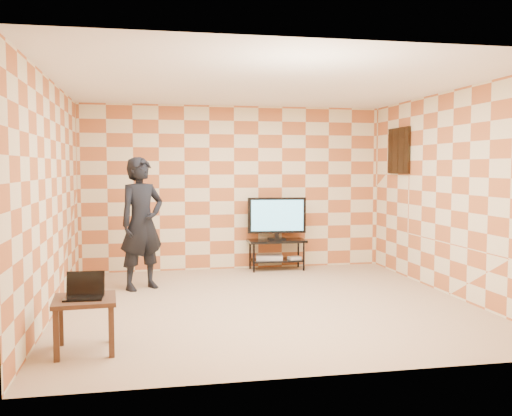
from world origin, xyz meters
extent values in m
plane|color=tan|center=(0.00, 0.00, 0.00)|extent=(5.00, 5.00, 0.00)
cube|color=beige|center=(0.00, 2.50, 1.35)|extent=(5.00, 0.02, 2.70)
cube|color=beige|center=(0.00, -2.50, 1.35)|extent=(5.00, 0.02, 2.70)
cube|color=beige|center=(-2.50, 0.00, 1.35)|extent=(0.02, 5.00, 2.70)
cube|color=beige|center=(2.50, 0.00, 1.35)|extent=(0.02, 5.00, 2.70)
cube|color=white|center=(0.00, 0.00, 2.70)|extent=(5.00, 5.00, 0.02)
cube|color=black|center=(2.47, 1.55, 1.95)|extent=(0.04, 0.72, 0.72)
cube|color=black|center=(2.47, 1.55, 1.95)|extent=(0.04, 0.03, 0.68)
cube|color=black|center=(2.47, 1.55, 1.95)|extent=(0.04, 0.68, 0.03)
cube|color=black|center=(0.67, 2.24, 0.48)|extent=(0.94, 0.43, 0.04)
cube|color=black|center=(0.67, 2.24, 0.16)|extent=(0.85, 0.38, 0.03)
cylinder|color=black|center=(0.25, 2.07, 0.25)|extent=(0.03, 0.03, 0.50)
cylinder|color=black|center=(0.25, 2.41, 0.25)|extent=(0.03, 0.03, 0.50)
cylinder|color=black|center=(1.08, 2.07, 0.25)|extent=(0.03, 0.03, 0.50)
cylinder|color=black|center=(1.08, 2.41, 0.25)|extent=(0.03, 0.03, 0.50)
cube|color=black|center=(0.67, 2.24, 0.52)|extent=(0.30, 0.21, 0.03)
cube|color=black|center=(0.67, 2.24, 0.57)|extent=(0.07, 0.06, 0.08)
cube|color=black|center=(0.67, 2.24, 0.90)|extent=(0.96, 0.14, 0.59)
cube|color=#4FA4C4|center=(0.67, 2.20, 0.90)|extent=(0.86, 0.08, 0.51)
cube|color=#BDBEC0|center=(0.55, 2.27, 0.21)|extent=(0.48, 0.39, 0.07)
cube|color=silver|center=(0.96, 2.20, 0.20)|extent=(0.22, 0.18, 0.05)
cube|color=#3B2818|center=(-2.01, -1.49, 0.48)|extent=(0.59, 0.59, 0.04)
cube|color=#3B2818|center=(-2.23, -1.73, 0.23)|extent=(0.05, 0.05, 0.46)
cube|color=#3B2818|center=(-2.26, -1.27, 0.23)|extent=(0.05, 0.05, 0.46)
cube|color=#3B2818|center=(-1.76, -1.70, 0.23)|extent=(0.05, 0.05, 0.46)
cube|color=#3B2818|center=(-1.79, -1.24, 0.23)|extent=(0.05, 0.05, 0.46)
cube|color=black|center=(-2.01, -1.52, 0.51)|extent=(0.35, 0.26, 0.02)
cube|color=black|center=(-2.00, -1.40, 0.62)|extent=(0.35, 0.07, 0.22)
imported|color=black|center=(-1.50, 1.16, 0.92)|extent=(0.80, 0.73, 1.83)
camera|label=1|loc=(-1.45, -6.84, 1.70)|focal=40.00mm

